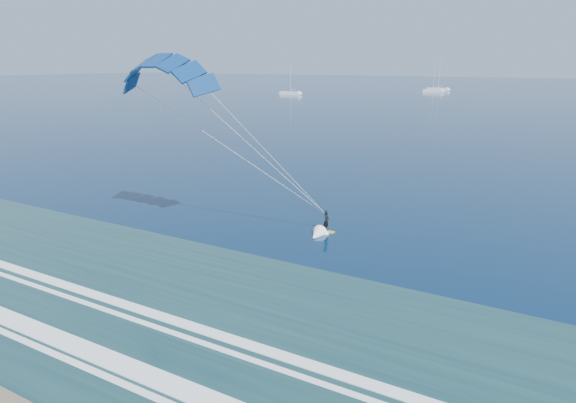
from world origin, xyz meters
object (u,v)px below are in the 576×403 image
at_px(sailboat_0, 291,93).
at_px(sailboat_2, 438,89).
at_px(kitesurfer_rig, 243,140).
at_px(sailboat_1, 433,91).

relative_size(sailboat_0, sailboat_2, 0.94).
distance_m(kitesurfer_rig, sailboat_2, 207.94).
height_order(kitesurfer_rig, sailboat_1, kitesurfer_rig).
bearing_deg(sailboat_0, kitesurfer_rig, -61.15).
relative_size(kitesurfer_rig, sailboat_2, 1.20).
height_order(kitesurfer_rig, sailboat_2, kitesurfer_rig).
distance_m(sailboat_0, sailboat_2, 71.69).
bearing_deg(sailboat_0, sailboat_2, 54.34).
bearing_deg(kitesurfer_rig, sailboat_0, 118.85).
xyz_separation_m(sailboat_0, sailboat_2, (41.79, 58.24, 0.00)).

